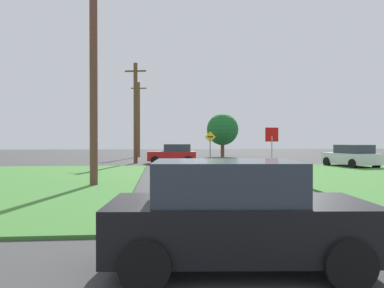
{
  "coord_description": "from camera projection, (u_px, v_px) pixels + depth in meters",
  "views": [
    {
      "loc": [
        -2.45,
        -21.32,
        1.93
      ],
      "look_at": [
        -0.3,
        2.89,
        1.69
      ],
      "focal_mm": 34.48,
      "sensor_mm": 36.0,
      "label": 1
    }
  ],
  "objects": [
    {
      "name": "car_approaching_junction",
      "position": [
        173.0,
        154.0,
        30.45
      ],
      "size": [
        3.94,
        2.18,
        1.62
      ],
      "rotation": [
        0.0,
        0.0,
        3.13
      ],
      "color": "red",
      "rests_on": "ground"
    },
    {
      "name": "oak_tree_left",
      "position": [
        222.0,
        130.0,
        43.62
      ],
      "size": [
        3.74,
        3.74,
        5.11
      ],
      "color": "brown",
      "rests_on": "ground"
    },
    {
      "name": "direction_sign",
      "position": [
        210.0,
        144.0,
        29.94
      ],
      "size": [
        0.9,
        0.14,
        2.67
      ],
      "color": "slate",
      "rests_on": "ground"
    },
    {
      "name": "lane_stripe_center",
      "position": [
        226.0,
        193.0,
        13.5
      ],
      "size": [
        0.2,
        14.0,
        0.01
      ],
      "primitive_type": "cube",
      "color": "yellow",
      "rests_on": "ground"
    },
    {
      "name": "car_behind_on_main_road",
      "position": [
        235.0,
        215.0,
        5.53
      ],
      "size": [
        3.97,
        2.14,
        1.62
      ],
      "rotation": [
        0.0,
        0.0,
        -0.07
      ],
      "color": "black",
      "rests_on": "ground"
    },
    {
      "name": "utility_pole_far",
      "position": [
        139.0,
        119.0,
        42.62
      ],
      "size": [
        1.8,
        0.35,
        8.66
      ],
      "color": "brown",
      "rests_on": "ground"
    },
    {
      "name": "grass_verge_left",
      "position": [
        5.0,
        182.0,
        16.66
      ],
      "size": [
        12.0,
        20.0,
        0.08
      ],
      "primitive_type": "cube",
      "color": "#407C33",
      "rests_on": "ground"
    },
    {
      "name": "stop_sign",
      "position": [
        272.0,
        141.0,
        21.29
      ],
      "size": [
        0.81,
        0.17,
        2.67
      ],
      "rotation": [
        0.0,
        0.0,
        3.3
      ],
      "color": "#9EA0A8",
      "rests_on": "ground"
    },
    {
      "name": "car_on_crossroad",
      "position": [
        351.0,
        156.0,
        26.28
      ],
      "size": [
        2.76,
        4.36,
        1.62
      ],
      "rotation": [
        0.0,
        0.0,
        1.76
      ],
      "color": "silver",
      "rests_on": "ground"
    },
    {
      "name": "ground_plane",
      "position": [
        201.0,
        173.0,
        21.47
      ],
      "size": [
        120.0,
        120.0,
        0.0
      ],
      "primitive_type": "plane",
      "color": "#3F3F3F"
    },
    {
      "name": "utility_pole_near",
      "position": [
        94.0,
        73.0,
        15.31
      ],
      "size": [
        1.8,
        0.32,
        9.27
      ],
      "color": "brown",
      "rests_on": "ground"
    },
    {
      "name": "utility_pole_mid",
      "position": [
        136.0,
        112.0,
        31.01
      ],
      "size": [
        1.79,
        0.46,
        8.44
      ],
      "color": "brown",
      "rests_on": "ground"
    }
  ]
}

